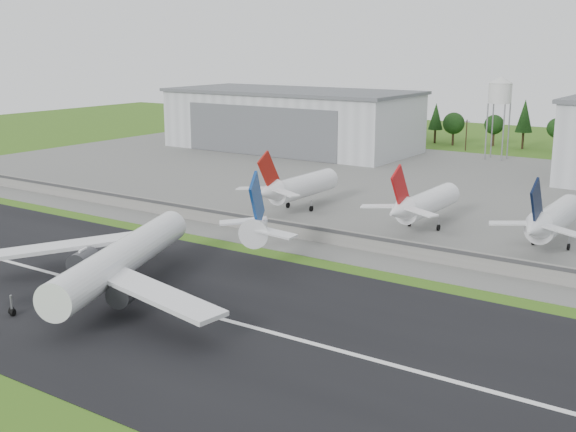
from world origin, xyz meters
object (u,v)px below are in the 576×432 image
Objects in this scene: main_airliner at (121,266)px; parked_jet_red_a at (296,187)px; parked_jet_navy at (551,220)px; parked_jet_red_b at (422,204)px.

parked_jet_red_a is (-9.71, 66.96, 1.22)m from main_airliner.
parked_jet_navy reaches higher than parked_jet_red_a.
main_airliner is at bearing -81.75° from parked_jet_red_a.
main_airliner reaches higher than parked_jet_navy.
parked_jet_navy reaches higher than parked_jet_red_b.
parked_jet_red_b is 1.00× the size of parked_jet_navy.
parked_jet_navy is (61.12, 0.01, 0.06)m from parked_jet_red_a.
main_airliner is at bearing -109.48° from parked_jet_red_b.
parked_jet_red_a is at bearing 179.96° from parked_jet_red_b.
parked_jet_red_b is at bearing -179.94° from parked_jet_navy.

